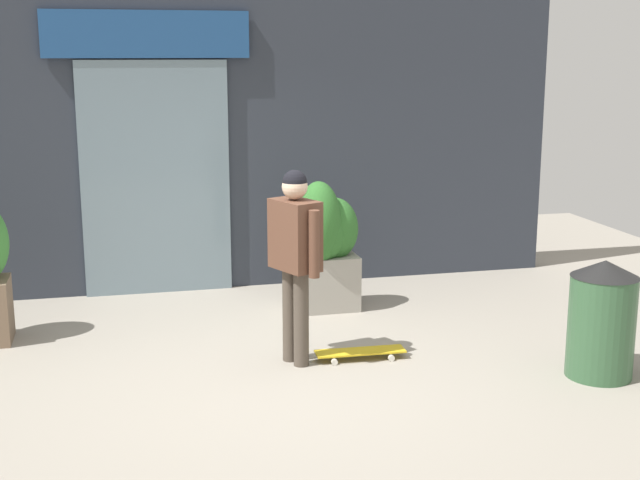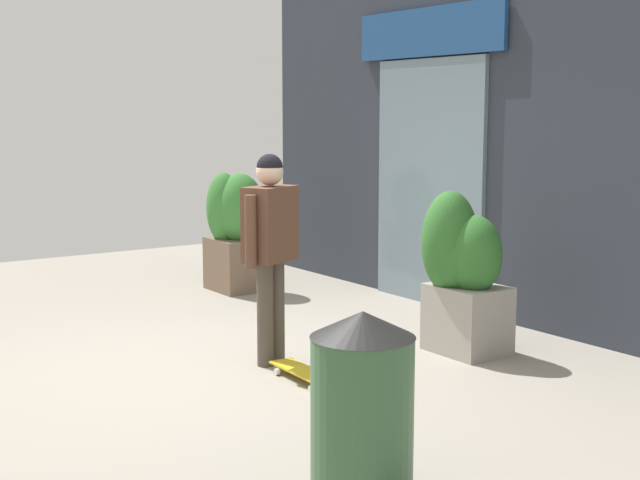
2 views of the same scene
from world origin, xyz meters
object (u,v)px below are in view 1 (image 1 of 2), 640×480
Objects in this scene: skateboard at (360,352)px; planter_box_left at (325,243)px; skateboarder at (295,247)px; trash_bin at (602,319)px.

planter_box_left is (0.05, 1.50, 0.65)m from skateboard.
skateboarder is at bearing -112.93° from planter_box_left.
skateboarder is 1.70× the size of trash_bin.
skateboarder is 1.11m from skateboard.
skateboard is 0.81× the size of trash_bin.
planter_box_left reaches higher than trash_bin.
skateboarder is at bearing 159.29° from trash_bin.
planter_box_left is 1.38× the size of trash_bin.
planter_box_left is (0.62, 1.46, -0.31)m from skateboarder.
skateboard is (0.56, -0.04, -0.96)m from skateboarder.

